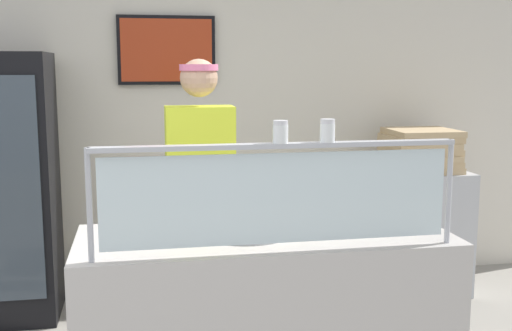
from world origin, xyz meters
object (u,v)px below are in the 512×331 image
object	(u,v)px
pizza_server	(255,225)
pizza_box_stack	(420,150)
parmesan_shaker	(280,133)
pepper_flake_shaker	(327,132)
worker_figure	(201,194)
pizza_tray	(246,229)

from	to	relation	value
pizza_server	pizza_box_stack	bearing A→B (deg)	39.46
parmesan_shaker	pepper_flake_shaker	xyz separation A→B (m)	(0.20, -0.00, 0.00)
worker_figure	pizza_box_stack	xyz separation A→B (m)	(1.74, 0.89, 0.09)
pepper_flake_shaker	pizza_tray	bearing A→B (deg)	131.41
pepper_flake_shaker	pizza_box_stack	size ratio (longest dim) A/B	0.19
parmesan_shaker	pepper_flake_shaker	distance (m)	0.20
pizza_server	pepper_flake_shaker	world-z (taller)	pepper_flake_shaker
pizza_server	parmesan_shaker	xyz separation A→B (m)	(0.05, -0.30, 0.46)
parmesan_shaker	pepper_flake_shaker	size ratio (longest dim) A/B	0.97
pizza_tray	parmesan_shaker	bearing A→B (deg)	-74.99
pepper_flake_shaker	worker_figure	xyz separation A→B (m)	(-0.42, 1.01, -0.45)
pepper_flake_shaker	pizza_box_stack	xyz separation A→B (m)	(1.32, 1.90, -0.36)
parmesan_shaker	worker_figure	world-z (taller)	worker_figure
pepper_flake_shaker	pizza_box_stack	world-z (taller)	pepper_flake_shaker
pizza_box_stack	pepper_flake_shaker	bearing A→B (deg)	-124.77
pizza_tray	pizza_box_stack	world-z (taller)	pizza_box_stack
pizza_server	pizza_tray	bearing A→B (deg)	147.62
pizza_box_stack	pizza_tray	bearing A→B (deg)	-135.53
worker_figure	pizza_box_stack	world-z (taller)	worker_figure
pizza_server	pepper_flake_shaker	xyz separation A→B (m)	(0.25, -0.30, 0.46)
parmesan_shaker	pizza_tray	bearing A→B (deg)	105.01
pizza_tray	pepper_flake_shaker	size ratio (longest dim) A/B	4.63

